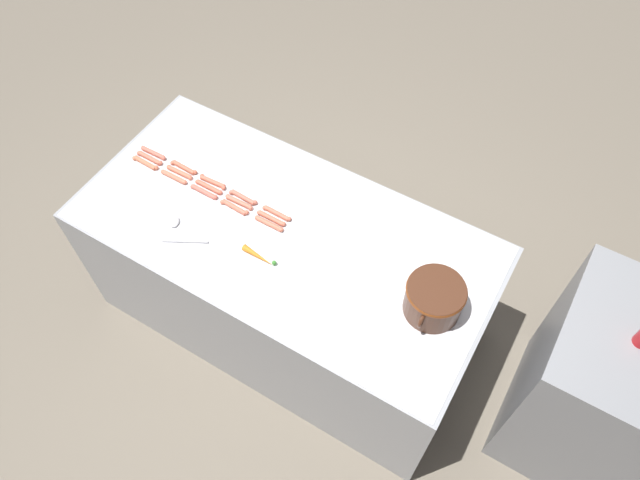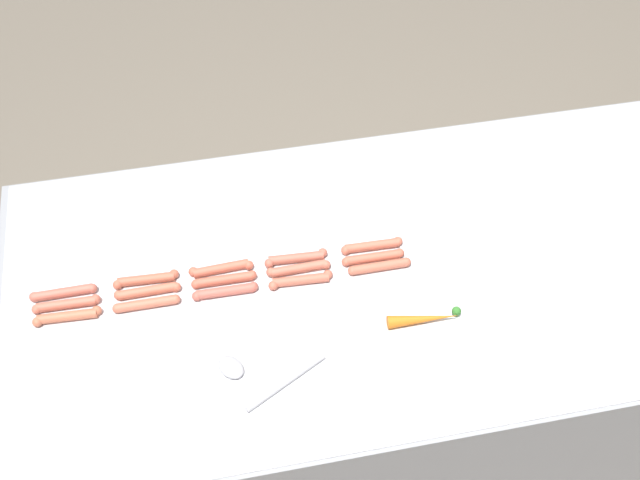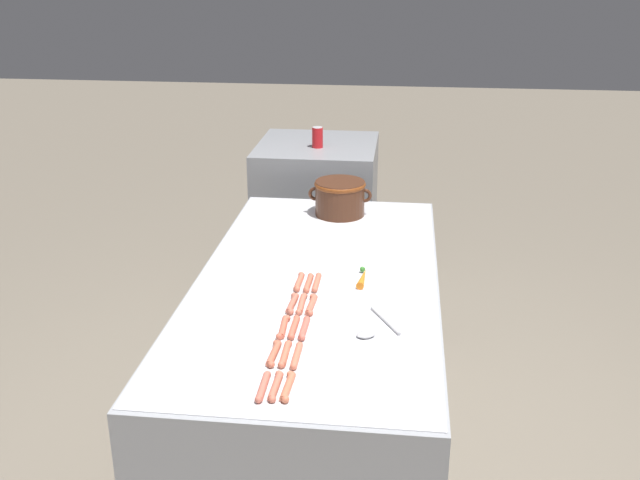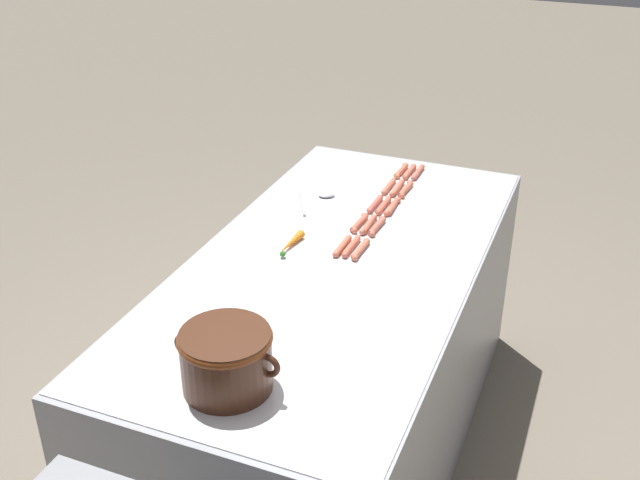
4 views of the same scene
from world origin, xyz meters
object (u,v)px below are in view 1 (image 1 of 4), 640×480
Objects in this scene: hot_dog_0 at (153,153)px; hot_dog_8 at (239,202)px; bean_pot at (434,298)px; serving_spoon at (178,228)px; hot_dog_14 at (269,224)px; hot_dog_4 at (277,213)px; hot_dog_2 at (213,182)px; hot_dog_1 at (184,167)px; hot_dog_6 at (179,172)px; carrot at (259,256)px; hot_dog_13 at (234,207)px; hot_dog_11 at (174,177)px; back_cabinet at (612,395)px; hot_dog_10 at (145,163)px; hot_dog_5 at (150,158)px; hot_dog_3 at (243,197)px; hot_dog_7 at (209,187)px; hot_dog_9 at (271,218)px; hot_dog_12 at (204,192)px.

hot_dog_8 is at bearing 86.22° from hot_dog_0.
hot_dog_8 is 1.07m from bean_pot.
hot_dog_14 is at bearing 123.78° from serving_spoon.
hot_dog_4 is at bearing 89.98° from hot_dog_0.
hot_dog_14 is (0.07, 0.39, 0.00)m from hot_dog_2.
hot_dog_1 is 1.44m from bean_pot.
hot_dog_6 is at bearing 79.96° from hot_dog_0.
serving_spoon is at bearing 33.69° from hot_dog_1.
hot_dog_2 is at bearing -93.96° from bean_pot.
hot_dog_2 is at bearing 101.11° from hot_dog_6.
hot_dog_13 is at bearing -123.75° from carrot.
hot_dog_13 is at bearing 89.85° from hot_dog_11.
bean_pot is at bearing 86.04° from hot_dog_2.
back_cabinet is 6.38× the size of hot_dog_10.
hot_dog_8 is (0.04, 0.19, 0.00)m from hot_dog_2.
hot_dog_5 is 1.00× the size of hot_dog_6.
hot_dog_10 is 1.63m from bean_pot.
hot_dog_3 is 1.00× the size of hot_dog_10.
hot_dog_10 is at bearing -89.88° from hot_dog_11.
hot_dog_11 is at bearing -79.23° from hot_dog_3.
carrot is (0.25, 0.45, 0.00)m from hot_dog_2.
hot_dog_1 is (0.14, -2.32, 0.38)m from back_cabinet.
hot_dog_14 is 0.87m from bean_pot.
hot_dog_13 is at bearing -83.76° from back_cabinet.
hot_dog_7 is at bearing 78.30° from hot_dog_1.
hot_dog_2 is at bearing -175.81° from hot_dog_7.
hot_dog_14 is at bearing 90.32° from hot_dog_11.
hot_dog_11 is at bearing -105.52° from carrot.
bean_pot is (0.05, 1.25, 0.09)m from hot_dog_7.
hot_dog_7 is at bearing -92.24° from bean_pot.
hot_dog_10 is 1.00× the size of hot_dog_14.
hot_dog_7 is (0.17, -2.13, 0.38)m from back_cabinet.
bean_pot reaches higher than serving_spoon.
hot_dog_11 is (0.07, 0.20, 0.00)m from hot_dog_0.
carrot is (0.18, 0.83, 0.00)m from hot_dog_10.
hot_dog_0 is 0.58m from hot_dog_8.
hot_dog_4 is 0.07m from hot_dog_14.
hot_dog_0 is 1.00× the size of hot_dog_5.
hot_dog_1 is 0.57m from hot_dog_4.
bean_pot is (0.09, 1.25, 0.09)m from hot_dog_2.
hot_dog_9 is (0.00, 0.38, 0.00)m from hot_dog_7.
hot_dog_11 is 0.64× the size of serving_spoon.
hot_dog_14 is (-0.00, 0.39, 0.00)m from hot_dog_12.
hot_dog_1 and hot_dog_6 have the same top height.
hot_dog_8 is (0.04, 0.57, 0.00)m from hot_dog_0.
hot_dog_9 is at bearing 89.61° from hot_dog_6.
serving_spoon is (0.28, 0.02, -0.00)m from hot_dog_7.
hot_dog_6 is at bearing 2.35° from hot_dog_1.
serving_spoon is (0.31, -0.16, -0.00)m from hot_dog_3.
hot_dog_14 is (0.03, 0.39, 0.00)m from hot_dog_7.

